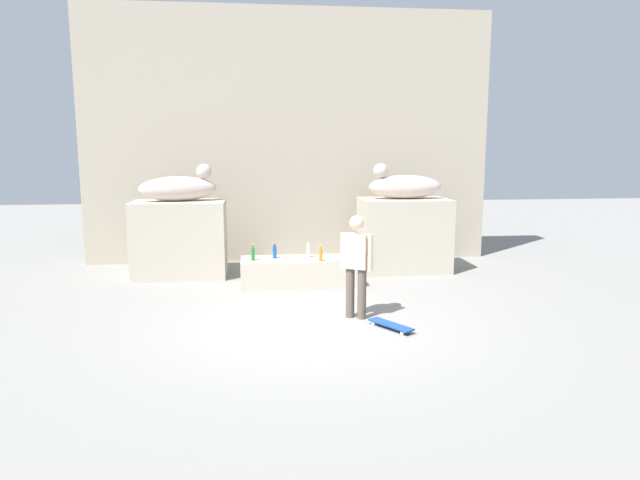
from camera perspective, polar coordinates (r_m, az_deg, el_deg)
ground_plane at (r=8.99m, az=-0.89°, el=-8.45°), size 40.00×40.00×0.00m
facade_wall at (r=13.92m, az=-3.12°, el=10.19°), size 9.61×0.60×5.92m
pedestal_left at (r=12.49m, az=-13.81°, el=0.12°), size 1.93×1.19×1.61m
pedestal_right at (r=12.81m, az=8.38°, el=0.51°), size 1.93×1.19×1.61m
statue_reclining_left at (r=12.37m, az=-13.84°, el=5.10°), size 1.67×0.84×0.78m
statue_reclining_right at (r=12.69m, az=8.33°, el=5.37°), size 1.61×0.59×0.78m
ledge_block at (r=11.41m, az=-2.16°, el=-3.20°), size 2.27×0.86×0.55m
skater at (r=9.13m, az=3.65°, el=-2.21°), size 0.48×0.35×1.67m
skateboard at (r=8.84m, az=7.08°, el=-8.40°), size 0.60×0.78×0.08m
bottle_blue at (r=11.38m, az=-4.56°, el=-1.17°), size 0.08×0.08×0.32m
bottle_clear at (r=11.45m, az=-1.18°, el=-1.07°), size 0.08×0.08×0.32m
bottle_orange at (r=11.06m, az=0.07°, el=-1.47°), size 0.06×0.06×0.31m
bottle_green at (r=11.20m, az=-6.72°, el=-1.38°), size 0.07×0.07×0.32m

